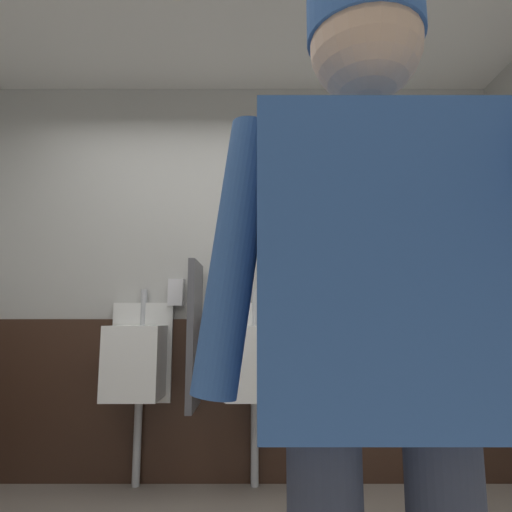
{
  "coord_description": "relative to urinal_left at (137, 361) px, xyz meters",
  "views": [
    {
      "loc": [
        0.24,
        -1.42,
        1.03
      ],
      "look_at": [
        0.24,
        0.02,
        1.25
      ],
      "focal_mm": 29.98,
      "sensor_mm": 36.0,
      "label": 1
    }
  ],
  "objects": [
    {
      "name": "person",
      "position": [
        0.99,
        -1.95,
        0.26
      ],
      "size": [
        0.69,
        0.6,
        1.74
      ],
      "color": "#2D3342",
      "rests_on": "ground_plane"
    },
    {
      "name": "urinal_left",
      "position": [
        0.0,
        0.0,
        0.0
      ],
      "size": [
        0.4,
        0.34,
        1.24
      ],
      "color": "white",
      "rests_on": "ground_plane"
    },
    {
      "name": "soap_dispenser",
      "position": [
        0.22,
        0.12,
        0.44
      ],
      "size": [
        0.1,
        0.07,
        0.18
      ],
      "primitive_type": "cube",
      "color": "silver"
    },
    {
      "name": "urinal_middle",
      "position": [
        0.75,
        0.0,
        0.0
      ],
      "size": [
        0.4,
        0.34,
        1.24
      ],
      "color": "white",
      "rests_on": "ground_plane"
    },
    {
      "name": "wall_back",
      "position": [
        0.52,
        0.22,
        0.59
      ],
      "size": [
        4.45,
        0.12,
        2.73
      ],
      "primitive_type": "cube",
      "color": "#B2B2AD",
      "rests_on": "ground_plane"
    },
    {
      "name": "privacy_divider_panel",
      "position": [
        0.38,
        -0.07,
        0.17
      ],
      "size": [
        0.04,
        0.4,
        0.9
      ],
      "primitive_type": "cube",
      "color": "#4C4C51"
    },
    {
      "name": "wainscot_band_back",
      "position": [
        0.52,
        0.14,
        -0.26
      ],
      "size": [
        3.85,
        0.03,
        1.04
      ],
      "primitive_type": "cube",
      "color": "#382319",
      "rests_on": "ground_plane"
    }
  ]
}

